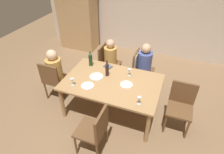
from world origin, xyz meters
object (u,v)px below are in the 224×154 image
(person_man_guest, at_px, (111,58))
(dinner_plate_guest_left, at_px, (126,85))
(armoire_cabinet, at_px, (77,13))
(chair_far_left, at_px, (107,61))
(wine_glass_near_left, at_px, (129,71))
(dinner_plate_host, at_px, (96,77))
(wine_bottle_tall_green, at_px, (107,69))
(wine_glass_near_right, at_px, (139,99))
(chair_left_end, at_px, (54,78))
(person_woman_host, at_px, (56,70))
(person_man_bearded, at_px, (146,64))
(dining_table, at_px, (112,84))
(chair_far_right, at_px, (139,65))
(dinner_plate_guest_right, at_px, (88,86))
(chair_right_end, at_px, (181,104))
(chair_near, at_px, (95,129))
(wine_bottle_dark_red, at_px, (90,59))
(wine_glass_centre, at_px, (72,80))

(person_man_guest, bearing_deg, dinner_plate_guest_left, 34.56)
(armoire_cabinet, xyz_separation_m, chair_far_left, (1.51, -1.37, -0.56))
(armoire_cabinet, relative_size, wine_glass_near_left, 14.63)
(person_man_guest, xyz_separation_m, dinner_plate_host, (0.05, -0.93, 0.11))
(person_man_guest, relative_size, dinner_plate_host, 4.13)
(wine_glass_near_left, bearing_deg, person_man_guest, 133.26)
(chair_far_left, bearing_deg, person_man_guest, 90.00)
(dinner_plate_host, relative_size, dinner_plate_guest_left, 1.17)
(chair_far_left, distance_m, person_man_guest, 0.16)
(wine_bottle_tall_green, relative_size, wine_glass_near_right, 2.24)
(chair_left_end, distance_m, person_woman_host, 0.17)
(chair_far_left, xyz_separation_m, person_man_bearded, (0.92, 0.00, 0.13))
(dining_table, distance_m, wine_bottle_tall_green, 0.31)
(chair_far_right, xyz_separation_m, wine_glass_near_right, (0.34, -1.37, 0.26))
(chair_far_left, xyz_separation_m, wine_glass_near_left, (0.74, -0.66, 0.32))
(wine_glass_near_left, height_order, dinner_plate_guest_right, wine_glass_near_left)
(chair_right_end, bearing_deg, chair_near, 41.17)
(wine_glass_near_right, height_order, dinner_plate_guest_left, wine_glass_near_right)
(dining_table, distance_m, chair_far_right, 1.00)
(dining_table, height_order, person_man_bearded, person_man_bearded)
(dinner_plate_host, bearing_deg, person_man_guest, 92.99)
(wine_bottle_dark_red, bearing_deg, wine_bottle_tall_green, -25.54)
(chair_right_end, xyz_separation_m, dinner_plate_guest_right, (-1.65, -0.38, 0.22))
(armoire_cabinet, xyz_separation_m, wine_bottle_tall_green, (1.85, -2.18, -0.20))
(person_man_guest, relative_size, wine_glass_centre, 7.42)
(chair_far_right, relative_size, wine_glass_near_right, 6.17)
(wine_bottle_tall_green, distance_m, dinner_plate_guest_right, 0.50)
(chair_left_end, distance_m, wine_bottle_dark_red, 0.88)
(dinner_plate_guest_left, bearing_deg, chair_near, -101.68)
(chair_right_end, height_order, chair_near, same)
(chair_far_right, xyz_separation_m, person_man_guest, (-0.66, 0.00, 0.05))
(chair_far_right, height_order, wine_bottle_tall_green, wine_bottle_tall_green)
(chair_near, bearing_deg, wine_glass_near_left, -7.12)
(wine_bottle_tall_green, bearing_deg, person_man_bearded, 54.16)
(dinner_plate_guest_left, bearing_deg, dinner_plate_guest_right, -156.39)
(dining_table, distance_m, chair_left_end, 1.29)
(person_man_guest, distance_m, wine_glass_centre, 1.36)
(chair_far_right, xyz_separation_m, wine_glass_centre, (-0.91, -1.32, 0.26))
(chair_left_end, height_order, wine_glass_near_left, chair_left_end)
(chair_near, distance_m, dinner_plate_guest_right, 0.84)
(chair_left_end, height_order, chair_far_left, same)
(wine_bottle_tall_green, bearing_deg, dinner_plate_guest_left, -18.85)
(wine_glass_near_right, bearing_deg, chair_left_end, 170.42)
(dining_table, bearing_deg, wine_glass_centre, -150.09)
(chair_left_end, xyz_separation_m, dinner_plate_guest_right, (0.92, -0.20, 0.22))
(person_man_guest, xyz_separation_m, dinner_plate_guest_right, (0.02, -1.25, 0.11))
(armoire_cabinet, height_order, person_woman_host, armoire_cabinet)
(person_man_bearded, bearing_deg, wine_glass_near_right, 7.79)
(chair_left_end, bearing_deg, wine_bottle_tall_green, 11.59)
(chair_far_left, xyz_separation_m, dinner_plate_guest_left, (0.78, -0.96, 0.22))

